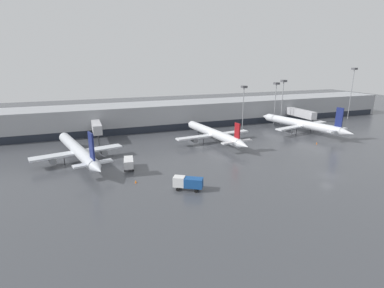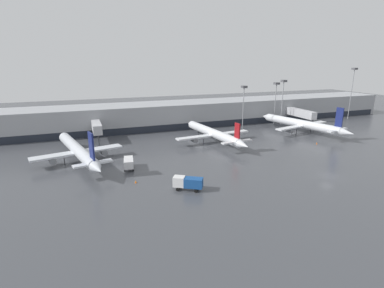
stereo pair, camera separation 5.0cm
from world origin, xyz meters
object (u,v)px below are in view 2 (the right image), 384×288
(parked_jet_2, at_px, (303,124))
(apron_light_mast_5, at_px, (283,89))
(traffic_cone_3, at_px, (136,182))
(apron_light_mast_2, at_px, (244,94))
(parked_jet_0, at_px, (214,133))
(parked_jet_1, at_px, (78,150))
(service_truck_0, at_px, (188,182))
(service_truck_1, at_px, (129,163))
(apron_light_mast_0, at_px, (353,80))
(apron_light_mast_1, at_px, (276,91))
(traffic_cone_1, at_px, (317,143))

(parked_jet_2, relative_size, apron_light_mast_5, 2.09)
(traffic_cone_3, height_order, apron_light_mast_2, apron_light_mast_2)
(apron_light_mast_2, bearing_deg, parked_jet_0, -142.91)
(parked_jet_2, bearing_deg, parked_jet_1, 80.90)
(service_truck_0, distance_m, traffic_cone_3, 11.49)
(service_truck_1, xyz_separation_m, apron_light_mast_2, (46.37, 28.06, 11.13))
(service_truck_1, xyz_separation_m, apron_light_mast_5, (64.82, 30.01, 12.20))
(service_truck_0, relative_size, apron_light_mast_0, 0.27)
(service_truck_1, height_order, apron_light_mast_1, apron_light_mast_1)
(parked_jet_1, height_order, parked_jet_2, parked_jet_2)
(traffic_cone_1, bearing_deg, parked_jet_1, 173.36)
(service_truck_0, relative_size, traffic_cone_1, 9.91)
(parked_jet_2, distance_m, service_truck_0, 61.64)
(parked_jet_1, relative_size, parked_jet_2, 1.01)
(apron_light_mast_0, bearing_deg, parked_jet_2, -158.07)
(apron_light_mast_2, bearing_deg, parked_jet_1, -161.89)
(service_truck_1, distance_m, traffic_cone_1, 56.85)
(parked_jet_0, distance_m, apron_light_mast_1, 40.01)
(parked_jet_1, height_order, apron_light_mast_0, apron_light_mast_0)
(parked_jet_2, relative_size, service_truck_1, 6.59)
(apron_light_mast_2, relative_size, apron_light_mast_5, 0.91)
(parked_jet_0, height_order, apron_light_mast_5, apron_light_mast_5)
(apron_light_mast_1, bearing_deg, traffic_cone_3, -147.03)
(apron_light_mast_0, relative_size, apron_light_mast_2, 1.37)
(parked_jet_0, xyz_separation_m, parked_jet_2, (33.87, 0.12, 0.43))
(parked_jet_0, distance_m, apron_light_mast_2, 24.56)
(traffic_cone_1, height_order, apron_light_mast_0, apron_light_mast_0)
(service_truck_0, distance_m, apron_light_mast_1, 73.21)
(service_truck_0, xyz_separation_m, apron_light_mast_2, (37.50, 44.14, 11.06))
(parked_jet_2, height_order, traffic_cone_1, parked_jet_2)
(traffic_cone_3, bearing_deg, parked_jet_1, 120.50)
(parked_jet_2, xyz_separation_m, apron_light_mast_1, (0.67, 17.29, 9.80))
(parked_jet_2, height_order, apron_light_mast_1, apron_light_mast_1)
(traffic_cone_3, height_order, apron_light_mast_1, apron_light_mast_1)
(parked_jet_2, bearing_deg, service_truck_0, 106.65)
(parked_jet_2, relative_size, service_truck_0, 6.15)
(apron_light_mast_5, bearing_deg, apron_light_mast_2, -173.96)
(apron_light_mast_0, bearing_deg, parked_jet_1, -169.55)
(parked_jet_1, bearing_deg, traffic_cone_3, -162.71)
(service_truck_1, bearing_deg, parked_jet_0, -54.40)
(service_truck_1, bearing_deg, parked_jet_2, -68.22)
(apron_light_mast_0, height_order, apron_light_mast_2, apron_light_mast_0)
(apron_light_mast_0, distance_m, apron_light_mast_5, 35.21)
(traffic_cone_3, bearing_deg, apron_light_mast_1, 32.97)
(parked_jet_2, bearing_deg, traffic_cone_1, 144.14)
(service_truck_0, bearing_deg, apron_light_mast_0, -121.67)
(traffic_cone_1, relative_size, apron_light_mast_5, 0.03)
(apron_light_mast_1, bearing_deg, parked_jet_1, -163.00)
(parked_jet_0, relative_size, service_truck_0, 5.91)
(parked_jet_1, height_order, traffic_cone_3, parked_jet_1)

